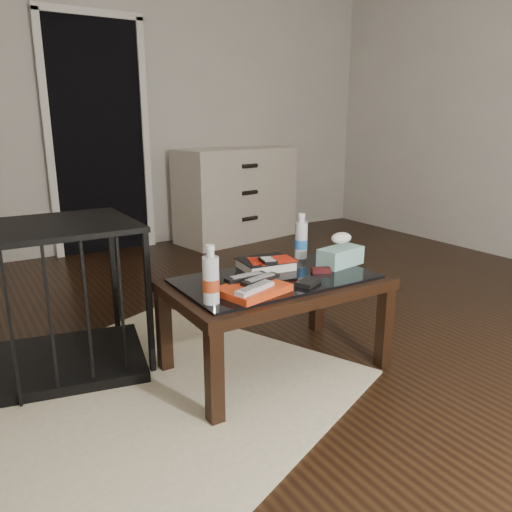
{
  "coord_description": "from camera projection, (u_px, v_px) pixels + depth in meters",
  "views": [
    {
      "loc": [
        -1.59,
        -2.07,
        1.17
      ],
      "look_at": [
        -0.4,
        -0.15,
        0.55
      ],
      "focal_mm": 35.0,
      "sensor_mm": 36.0,
      "label": 1
    }
  ],
  "objects": [
    {
      "name": "dvd_mailers",
      "position": [
        269.0,
        260.0,
        2.42
      ],
      "size": [
        0.22,
        0.19,
        0.01
      ],
      "primitive_type": "cube",
      "rotation": [
        0.0,
        0.0,
        -0.32
      ],
      "color": "#B31C0B",
      "rests_on": "textbook"
    },
    {
      "name": "room_shell",
      "position": [
        310.0,
        22.0,
        2.39
      ],
      "size": [
        5.0,
        5.0,
        5.0
      ],
      "color": "beige",
      "rests_on": "ground"
    },
    {
      "name": "magazines",
      "position": [
        253.0,
        289.0,
        2.1
      ],
      "size": [
        0.32,
        0.27,
        0.03
      ],
      "primitive_type": "cube",
      "rotation": [
        0.0,
        0.0,
        0.24
      ],
      "color": "red",
      "rests_on": "coffee_table"
    },
    {
      "name": "ground",
      "position": [
        302.0,
        334.0,
        2.81
      ],
      "size": [
        5.0,
        5.0,
        0.0
      ],
      "primitive_type": "plane",
      "color": "black",
      "rests_on": "ground"
    },
    {
      "name": "ipod",
      "position": [
        268.0,
        260.0,
        2.37
      ],
      "size": [
        0.09,
        0.12,
        0.02
      ],
      "primitive_type": "cube",
      "rotation": [
        0.0,
        0.0,
        -0.24
      ],
      "color": "black",
      "rests_on": "dvd_mailers"
    },
    {
      "name": "tissue_box",
      "position": [
        340.0,
        256.0,
        2.5
      ],
      "size": [
        0.25,
        0.16,
        0.09
      ],
      "primitive_type": "cube",
      "rotation": [
        0.0,
        0.0,
        0.17
      ],
      "color": "teal",
      "rests_on": "coffee_table"
    },
    {
      "name": "remote_silver",
      "position": [
        255.0,
        288.0,
        2.04
      ],
      "size": [
        0.21,
        0.11,
        0.02
      ],
      "primitive_type": "cube",
      "rotation": [
        0.0,
        0.0,
        0.34
      ],
      "color": "silver",
      "rests_on": "magazines"
    },
    {
      "name": "doorway",
      "position": [
        98.0,
        137.0,
        4.36
      ],
      "size": [
        0.9,
        0.08,
        2.07
      ],
      "color": "black",
      "rests_on": "ground"
    },
    {
      "name": "remote_black_back",
      "position": [
        246.0,
        277.0,
        2.19
      ],
      "size": [
        0.2,
        0.06,
        0.02
      ],
      "primitive_type": "cube",
      "rotation": [
        0.0,
        0.0,
        0.05
      ],
      "color": "black",
      "rests_on": "magazines"
    },
    {
      "name": "remote_black_front",
      "position": [
        260.0,
        279.0,
        2.16
      ],
      "size": [
        0.21,
        0.1,
        0.02
      ],
      "primitive_type": "cube",
      "rotation": [
        0.0,
        0.0,
        0.26
      ],
      "color": "black",
      "rests_on": "magazines"
    },
    {
      "name": "dresser",
      "position": [
        236.0,
        194.0,
        4.95
      ],
      "size": [
        1.27,
        0.7,
        0.9
      ],
      "rotation": [
        0.0,
        0.0,
        0.17
      ],
      "color": "beige",
      "rests_on": "ground"
    },
    {
      "name": "water_bottle_left",
      "position": [
        211.0,
        274.0,
        1.96
      ],
      "size": [
        0.08,
        0.08,
        0.24
      ],
      "primitive_type": "cylinder",
      "rotation": [
        0.0,
        0.0,
        0.28
      ],
      "color": "silver",
      "rests_on": "coffee_table"
    },
    {
      "name": "rug",
      "position": [
        111.0,
        419.0,
        2.01
      ],
      "size": [
        2.43,
        2.16,
        0.01
      ],
      "primitive_type": "cube",
      "rotation": [
        0.0,
        0.0,
        0.4
      ],
      "color": "beige",
      "rests_on": "ground"
    },
    {
      "name": "water_bottle_right",
      "position": [
        301.0,
        236.0,
        2.61
      ],
      "size": [
        0.08,
        0.08,
        0.24
      ],
      "primitive_type": "cylinder",
      "rotation": [
        0.0,
        0.0,
        -0.18
      ],
      "color": "silver",
      "rests_on": "coffee_table"
    },
    {
      "name": "pet_crate",
      "position": [
        42.0,
        327.0,
        2.34
      ],
      "size": [
        1.0,
        0.77,
        0.71
      ],
      "rotation": [
        0.0,
        0.0,
        -0.2
      ],
      "color": "black",
      "rests_on": "ground"
    },
    {
      "name": "textbook",
      "position": [
        266.0,
        264.0,
        2.45
      ],
      "size": [
        0.27,
        0.23,
        0.05
      ],
      "primitive_type": "cube",
      "rotation": [
        0.0,
        0.0,
        -0.11
      ],
      "color": "black",
      "rests_on": "coffee_table"
    },
    {
      "name": "wallet",
      "position": [
        309.0,
        282.0,
        2.21
      ],
      "size": [
        0.14,
        0.12,
        0.02
      ],
      "primitive_type": "cube",
      "rotation": [
        0.0,
        0.0,
        0.46
      ],
      "color": "black",
      "rests_on": "coffee_table"
    },
    {
      "name": "flip_phone",
      "position": [
        321.0,
        270.0,
        2.39
      ],
      "size": [
        0.1,
        0.08,
        0.02
      ],
      "primitive_type": "cube",
      "rotation": [
        0.0,
        0.0,
        -0.44
      ],
      "color": "#330B0C",
      "rests_on": "coffee_table"
    },
    {
      "name": "coffee_table",
      "position": [
        276.0,
        290.0,
        2.33
      ],
      "size": [
        1.0,
        0.6,
        0.46
      ],
      "color": "black",
      "rests_on": "ground"
    }
  ]
}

